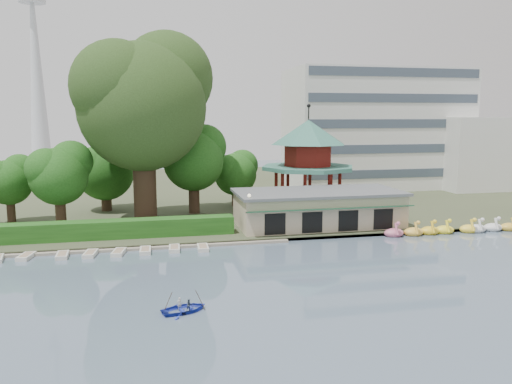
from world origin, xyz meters
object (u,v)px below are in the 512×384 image
object	(u,v)px
big_tree	(144,97)
rowboat_with_passengers	(184,305)
boathouse	(318,208)
pavilion	(308,155)
dock	(113,249)

from	to	relation	value
big_tree	rowboat_with_passengers	distance (m)	31.19
boathouse	rowboat_with_passengers	size ratio (longest dim) A/B	3.82
pavilion	big_tree	world-z (taller)	big_tree
dock	rowboat_with_passengers	distance (m)	17.50
dock	boathouse	bearing A→B (deg)	12.24
dock	pavilion	size ratio (longest dim) A/B	2.52
big_tree	pavilion	bearing A→B (deg)	10.26
boathouse	rowboat_with_passengers	world-z (taller)	boathouse
rowboat_with_passengers	boathouse	bearing A→B (deg)	52.35
dock	big_tree	xyz separation A→B (m)	(3.20, 11.04, 14.56)
rowboat_with_passengers	pavilion	bearing A→B (deg)	59.50
dock	big_tree	size ratio (longest dim) A/B	1.54
boathouse	rowboat_with_passengers	distance (m)	27.08
rowboat_with_passengers	dock	bearing A→B (deg)	108.32
boathouse	pavilion	bearing A→B (deg)	78.72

